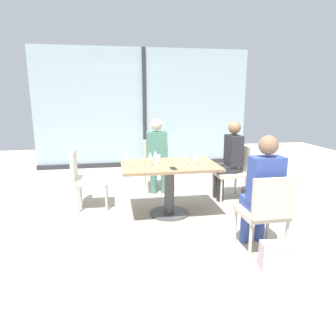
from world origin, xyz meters
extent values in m
plane|color=#A89E8E|center=(0.00, 0.00, 0.00)|extent=(12.00, 12.00, 0.00)
cube|color=#A0B7BC|center=(0.00, 3.20, 1.35)|extent=(4.94, 0.03, 2.70)
cube|color=#2D2D33|center=(0.00, 3.17, 1.35)|extent=(0.08, 0.06, 2.70)
cube|color=#2D2D33|center=(0.00, 3.17, 0.05)|extent=(4.94, 0.10, 0.10)
cube|color=#997551|center=(0.00, 0.00, 0.71)|extent=(1.31, 0.90, 0.04)
cylinder|color=#4C4C51|center=(0.00, 0.00, 0.35)|extent=(0.14, 0.14, 0.69)
cylinder|color=#4C4C51|center=(0.00, 0.00, 0.01)|extent=(0.56, 0.56, 0.02)
cube|color=beige|center=(0.79, -1.17, 0.42)|extent=(0.46, 0.46, 0.06)
cube|color=beige|center=(0.79, -1.42, 0.66)|extent=(0.46, 0.05, 0.42)
cylinder|color=beige|center=(0.99, -0.97, 0.20)|extent=(0.04, 0.04, 0.39)
cylinder|color=beige|center=(0.59, -0.97, 0.20)|extent=(0.04, 0.04, 0.39)
cylinder|color=beige|center=(0.99, -1.37, 0.20)|extent=(0.04, 0.04, 0.39)
cylinder|color=beige|center=(0.59, -1.37, 0.20)|extent=(0.04, 0.04, 0.39)
cube|color=beige|center=(1.08, 0.50, 0.42)|extent=(0.46, 0.46, 0.06)
cube|color=beige|center=(1.33, 0.50, 0.66)|extent=(0.05, 0.46, 0.42)
cylinder|color=beige|center=(0.88, 0.70, 0.20)|extent=(0.04, 0.04, 0.39)
cylinder|color=beige|center=(0.88, 0.30, 0.20)|extent=(0.04, 0.04, 0.39)
cylinder|color=beige|center=(1.28, 0.70, 0.20)|extent=(0.04, 0.04, 0.39)
cylinder|color=beige|center=(1.28, 0.30, 0.20)|extent=(0.04, 0.04, 0.39)
cube|color=beige|center=(0.00, 1.17, 0.42)|extent=(0.46, 0.46, 0.06)
cube|color=beige|center=(0.00, 1.42, 0.66)|extent=(0.46, 0.05, 0.42)
cylinder|color=beige|center=(-0.20, 0.97, 0.20)|extent=(0.04, 0.04, 0.39)
cylinder|color=beige|center=(0.20, 0.97, 0.20)|extent=(0.04, 0.04, 0.39)
cylinder|color=beige|center=(-0.20, 1.37, 0.20)|extent=(0.04, 0.04, 0.39)
cylinder|color=beige|center=(0.20, 1.37, 0.20)|extent=(0.04, 0.04, 0.39)
cube|color=beige|center=(-1.08, 0.50, 0.42)|extent=(0.46, 0.46, 0.06)
cube|color=beige|center=(-1.33, 0.50, 0.66)|extent=(0.05, 0.46, 0.42)
cylinder|color=beige|center=(-0.88, 0.30, 0.20)|extent=(0.04, 0.04, 0.39)
cylinder|color=beige|center=(-0.88, 0.70, 0.20)|extent=(0.04, 0.04, 0.39)
cylinder|color=beige|center=(-1.28, 0.30, 0.20)|extent=(0.04, 0.04, 0.39)
cylinder|color=beige|center=(-1.28, 0.70, 0.20)|extent=(0.04, 0.04, 0.39)
cylinder|color=#384C9E|center=(0.88, -0.99, 0.23)|extent=(0.11, 0.11, 0.45)
cube|color=#384C9E|center=(0.88, -1.09, 0.51)|extent=(0.13, 0.32, 0.11)
cylinder|color=#384C9E|center=(0.70, -0.99, 0.23)|extent=(0.11, 0.11, 0.45)
cube|color=#384C9E|center=(0.70, -1.09, 0.51)|extent=(0.13, 0.32, 0.11)
cube|color=#384C9E|center=(0.79, -1.22, 0.80)|extent=(0.34, 0.20, 0.48)
sphere|color=#936B4C|center=(0.79, -1.22, 1.16)|extent=(0.20, 0.20, 0.20)
cylinder|color=#28282D|center=(0.90, 0.59, 0.23)|extent=(0.11, 0.11, 0.45)
cube|color=#28282D|center=(1.00, 0.59, 0.51)|extent=(0.32, 0.13, 0.11)
cylinder|color=#28282D|center=(0.90, 0.41, 0.23)|extent=(0.11, 0.11, 0.45)
cube|color=#28282D|center=(1.00, 0.41, 0.51)|extent=(0.32, 0.13, 0.11)
cube|color=#28282D|center=(1.13, 0.50, 0.80)|extent=(0.20, 0.34, 0.48)
sphere|color=#936B4C|center=(1.13, 0.50, 1.16)|extent=(0.20, 0.20, 0.20)
cylinder|color=#4C7F6B|center=(-0.09, 0.99, 0.23)|extent=(0.11, 0.11, 0.45)
cube|color=#4C7F6B|center=(-0.09, 1.09, 0.51)|extent=(0.13, 0.32, 0.11)
cylinder|color=#4C7F6B|center=(0.09, 0.99, 0.23)|extent=(0.11, 0.11, 0.45)
cube|color=#4C7F6B|center=(0.09, 1.09, 0.51)|extent=(0.13, 0.32, 0.11)
cube|color=#4C7F6B|center=(0.00, 1.22, 0.80)|extent=(0.34, 0.20, 0.48)
sphere|color=beige|center=(0.00, 1.22, 1.16)|extent=(0.20, 0.20, 0.20)
cylinder|color=silver|center=(-0.18, 0.05, 0.73)|extent=(0.06, 0.06, 0.00)
cylinder|color=silver|center=(-0.18, 0.05, 0.78)|extent=(0.01, 0.01, 0.08)
cone|color=silver|center=(-0.18, 0.05, 0.87)|extent=(0.07, 0.07, 0.09)
cylinder|color=silver|center=(0.20, -0.05, 0.73)|extent=(0.06, 0.06, 0.00)
cylinder|color=silver|center=(0.20, -0.05, 0.78)|extent=(0.01, 0.01, 0.08)
cone|color=silver|center=(0.20, -0.05, 0.87)|extent=(0.07, 0.07, 0.09)
cylinder|color=silver|center=(-0.57, -0.10, 0.73)|extent=(0.06, 0.06, 0.00)
cylinder|color=silver|center=(-0.57, -0.10, 0.78)|extent=(0.01, 0.01, 0.08)
cone|color=silver|center=(-0.57, -0.10, 0.87)|extent=(0.07, 0.07, 0.09)
cylinder|color=silver|center=(0.32, -0.20, 0.73)|extent=(0.06, 0.06, 0.00)
cylinder|color=silver|center=(0.32, -0.20, 0.78)|extent=(0.01, 0.01, 0.08)
cone|color=silver|center=(0.32, -0.20, 0.87)|extent=(0.07, 0.07, 0.09)
cylinder|color=silver|center=(-0.27, -0.04, 0.73)|extent=(0.06, 0.06, 0.00)
cylinder|color=silver|center=(-0.27, -0.04, 0.78)|extent=(0.01, 0.01, 0.08)
cone|color=silver|center=(-0.27, -0.04, 0.87)|extent=(0.07, 0.07, 0.09)
cylinder|color=white|center=(-0.12, 0.22, 0.78)|extent=(0.08, 0.08, 0.09)
cube|color=black|center=(0.00, -0.28, 0.73)|extent=(0.08, 0.15, 0.01)
cube|color=beige|center=(0.75, -1.60, 0.14)|extent=(0.32, 0.20, 0.28)
cube|color=#232328|center=(1.29, 0.11, 0.14)|extent=(0.34, 0.25, 0.28)
camera|label=1|loc=(-0.75, -4.07, 1.65)|focal=32.97mm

